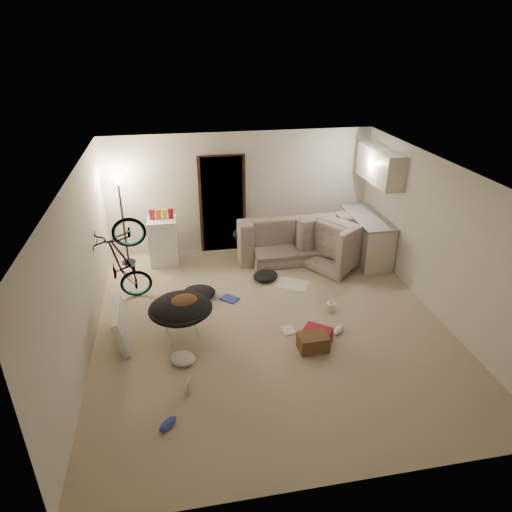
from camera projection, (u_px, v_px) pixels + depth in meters
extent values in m
cube|color=tan|center=(271.00, 324.00, 7.40)|extent=(5.50, 6.00, 0.02)
cube|color=white|center=(273.00, 172.00, 6.29)|extent=(5.50, 6.00, 0.02)
cube|color=beige|center=(241.00, 192.00, 9.51)|extent=(5.50, 0.02, 2.50)
cube|color=beige|center=(342.00, 394.00, 4.19)|extent=(5.50, 0.02, 2.50)
cube|color=beige|center=(80.00, 270.00, 6.39)|extent=(0.02, 6.00, 2.50)
cube|color=beige|center=(440.00, 240.00, 7.30)|extent=(0.02, 6.00, 2.50)
cube|color=black|center=(222.00, 204.00, 9.51)|extent=(0.85, 0.10, 2.04)
cube|color=black|center=(223.00, 205.00, 9.48)|extent=(0.97, 0.04, 2.10)
cylinder|color=black|center=(129.00, 262.00, 9.34)|extent=(0.28, 0.28, 0.03)
cylinder|color=black|center=(124.00, 224.00, 8.97)|extent=(0.04, 0.04, 1.70)
cone|color=#FFE0A5|center=(118.00, 182.00, 8.58)|extent=(0.24, 0.24, 0.18)
cube|color=beige|center=(366.00, 238.00, 9.37)|extent=(0.60, 1.50, 0.88)
cube|color=gray|center=(368.00, 217.00, 9.17)|extent=(0.64, 1.54, 0.04)
cube|color=beige|center=(380.00, 166.00, 8.73)|extent=(0.38, 1.40, 0.65)
imported|color=#3F473E|center=(291.00, 239.00, 9.57)|extent=(2.34, 0.96, 0.68)
imported|color=#3F473E|center=(339.00, 246.00, 9.21)|extent=(1.41, 1.45, 0.71)
imported|color=black|center=(126.00, 279.00, 7.85)|extent=(1.66, 0.81, 0.94)
imported|color=maroon|center=(189.00, 396.00, 5.90)|extent=(0.26, 0.20, 0.02)
cube|color=white|center=(164.00, 241.00, 9.17)|extent=(0.58, 0.58, 0.95)
cube|color=maroon|center=(152.00, 217.00, 8.91)|extent=(0.11, 0.08, 0.30)
cube|color=orange|center=(159.00, 217.00, 8.93)|extent=(0.10, 0.08, 0.30)
cube|color=gold|center=(165.00, 216.00, 8.95)|extent=(0.11, 0.08, 0.30)
cube|color=maroon|center=(171.00, 216.00, 8.97)|extent=(0.10, 0.08, 0.30)
cylinder|color=silver|center=(182.00, 324.00, 7.00)|extent=(0.64, 0.64, 0.45)
ellipsoid|color=black|center=(180.00, 308.00, 6.88)|extent=(0.90, 0.90, 0.38)
torus|color=black|center=(180.00, 308.00, 6.88)|extent=(0.97, 0.97, 0.07)
ellipsoid|color=brown|center=(183.00, 303.00, 6.81)|extent=(0.61, 0.58, 0.22)
ellipsoid|color=black|center=(246.00, 234.00, 9.33)|extent=(0.56, 0.46, 0.28)
cube|color=silver|center=(122.00, 325.00, 6.85)|extent=(0.25, 0.89, 0.59)
cube|color=brown|center=(313.00, 342.00, 6.74)|extent=(0.44, 0.32, 0.25)
cube|color=maroon|center=(317.00, 336.00, 6.90)|extent=(0.51, 0.49, 0.24)
cylinder|color=silver|center=(331.00, 307.00, 7.69)|extent=(0.16, 0.16, 0.16)
cone|color=silver|center=(331.00, 301.00, 7.64)|extent=(0.09, 0.09, 0.07)
cube|color=silver|center=(292.00, 284.00, 8.55)|extent=(0.72, 0.67, 0.01)
cube|color=#2B3A9B|center=(230.00, 299.00, 8.05)|extent=(0.36, 0.35, 0.03)
cube|color=silver|center=(288.00, 330.00, 7.21)|extent=(0.21, 0.26, 0.02)
ellipsoid|color=slate|center=(192.00, 301.00, 7.92)|extent=(0.23, 0.26, 0.09)
ellipsoid|color=#2B3A9B|center=(168.00, 424.00, 5.43)|extent=(0.27, 0.28, 0.10)
ellipsoid|color=white|center=(338.00, 330.00, 7.16)|extent=(0.26, 0.26, 0.10)
ellipsoid|color=black|center=(199.00, 293.00, 8.09)|extent=(0.65, 0.58, 0.19)
ellipsoid|color=black|center=(265.00, 276.00, 8.69)|extent=(0.63, 0.60, 0.15)
ellipsoid|color=silver|center=(183.00, 358.00, 6.51)|extent=(0.50, 0.50, 0.12)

